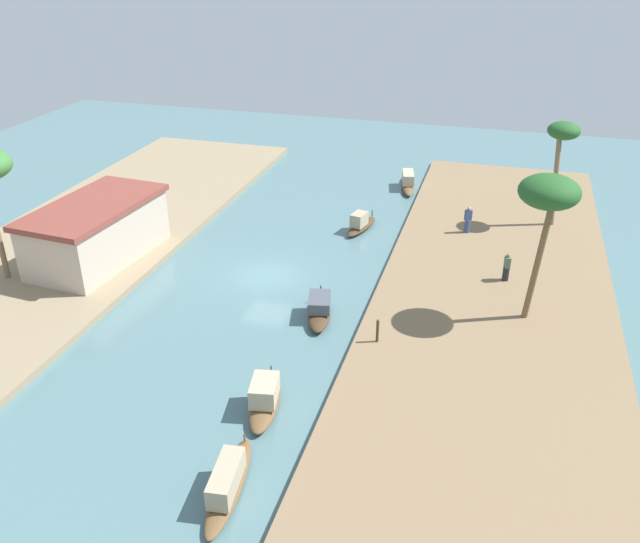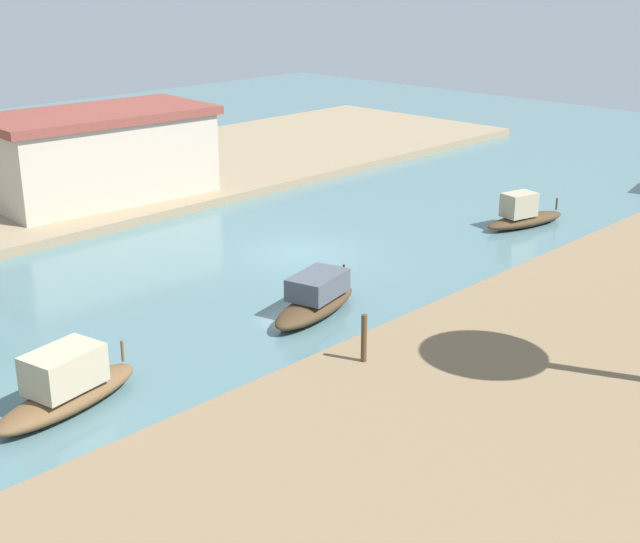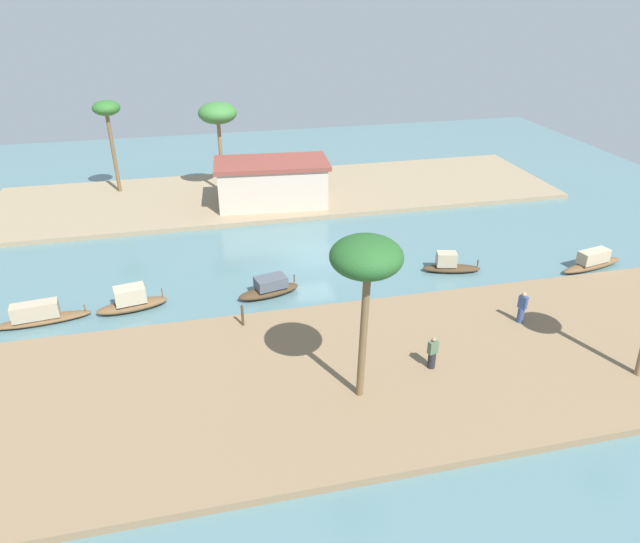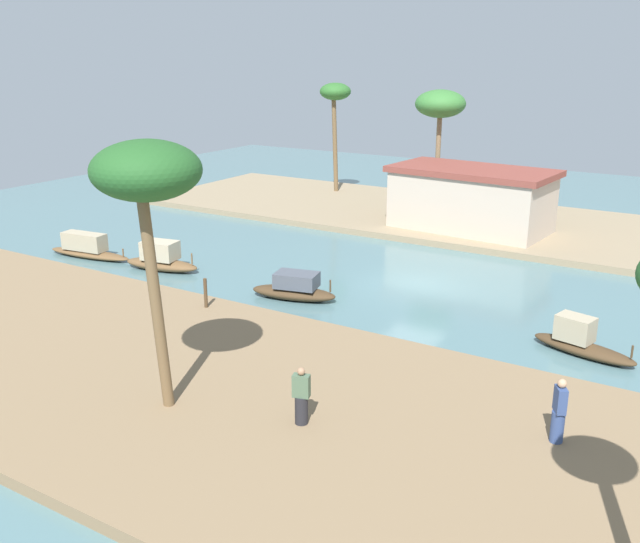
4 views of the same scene
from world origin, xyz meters
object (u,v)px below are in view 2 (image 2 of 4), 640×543
sampan_with_red_awning (316,299)px  sampan_near_left_bank (66,387)px  sampan_upstream_small (523,215)px  mooring_post (364,338)px  riverside_building (100,154)px

sampan_with_red_awning → sampan_near_left_bank: size_ratio=0.97×
sampan_upstream_small → mooring_post: 13.89m
mooring_post → riverside_building: riverside_building is taller
sampan_with_red_awning → riverside_building: riverside_building is taller
sampan_upstream_small → mooring_post: (-13.33, -3.87, 0.49)m
sampan_with_red_awning → riverside_building: bearing=67.2°
sampan_near_left_bank → riverside_building: (10.08, 14.12, 1.55)m
sampan_upstream_small → sampan_with_red_awning: sampan_upstream_small is taller
sampan_near_left_bank → mooring_post: 6.78m
mooring_post → riverside_building: (4.31, 17.65, 1.15)m
mooring_post → riverside_building: bearing=76.3°
sampan_near_left_bank → mooring_post: (5.77, -3.53, 0.40)m
sampan_with_red_awning → mooring_post: 3.93m
sampan_with_red_awning → sampan_near_left_bank: sampan_near_left_bank is taller
sampan_near_left_bank → sampan_upstream_small: bearing=-9.4°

